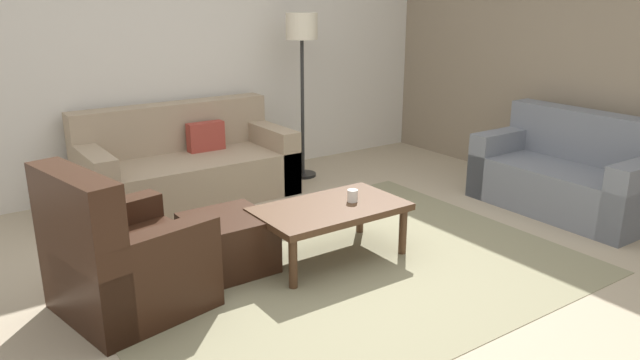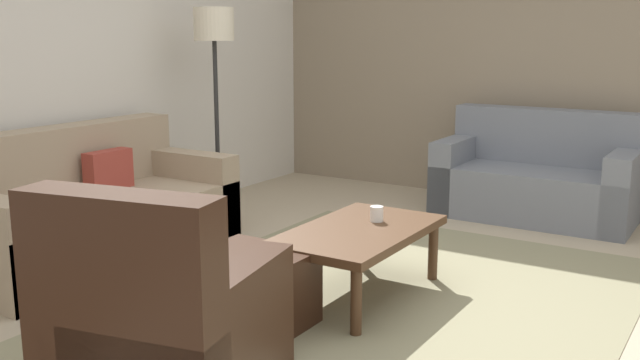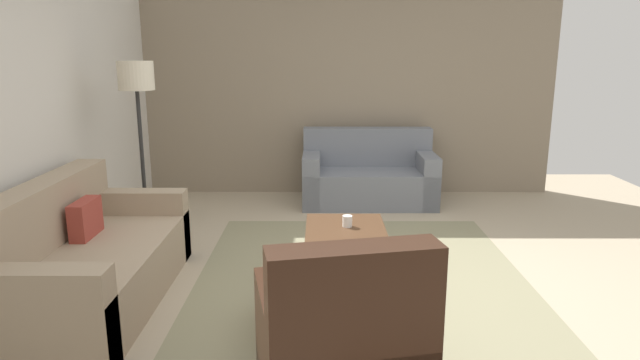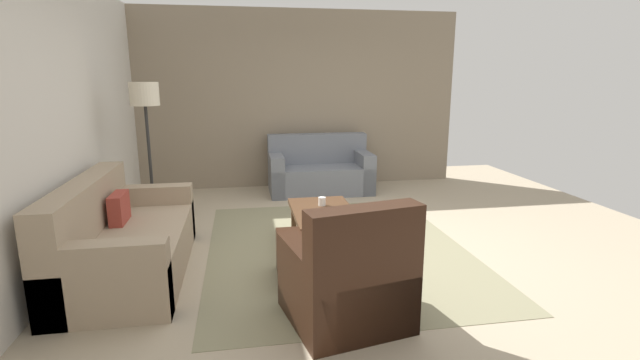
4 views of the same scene
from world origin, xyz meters
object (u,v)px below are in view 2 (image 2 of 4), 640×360
couch_loveseat (538,181)px  lamp_standing (214,46)px  couch_main (86,214)px  armchair_leather (158,335)px  cup (377,214)px  coffee_table (358,237)px  ottoman (248,292)px

couch_loveseat → lamp_standing: 2.89m
couch_main → couch_loveseat: bearing=-40.1°
armchair_leather → cup: armchair_leather is taller
coffee_table → couch_main: bearing=99.5°
armchair_leather → cup: bearing=-3.5°
couch_main → couch_loveseat: same height
lamp_standing → cup: bearing=-112.7°
cup → lamp_standing: (0.79, 1.89, 0.95)m
armchair_leather → ottoman: (0.81, 0.17, -0.11)m
couch_main → armchair_leather: bearing=-122.7°
couch_main → coffee_table: 1.98m
armchair_leather → cup: 1.73m
armchair_leather → coffee_table: size_ratio=0.86×
couch_main → cup: (0.52, -1.97, 0.16)m
couch_main → lamp_standing: bearing=-3.4°
couch_main → armchair_leather: armchair_leather is taller
couch_main → cup: couch_main is taller
couch_loveseat → coffee_table: (-2.43, 0.37, 0.06)m
coffee_table → cup: 0.22m
couch_loveseat → ottoman: bearing=168.7°
couch_main → coffee_table: size_ratio=1.77×
coffee_table → cup: bearing=-4.5°
cup → armchair_leather: bearing=176.5°
coffee_table → lamp_standing: lamp_standing is taller
coffee_table → cup: cup is taller
ottoman → coffee_table: coffee_table is taller
cup → couch_loveseat: bearing=-9.0°
ottoman → cup: bearing=-16.7°
coffee_table → armchair_leather: bearing=176.6°
ottoman → lamp_standing: 2.63m
ottoman → lamp_standing: (1.69, 1.62, 1.21)m
couch_main → cup: 2.04m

